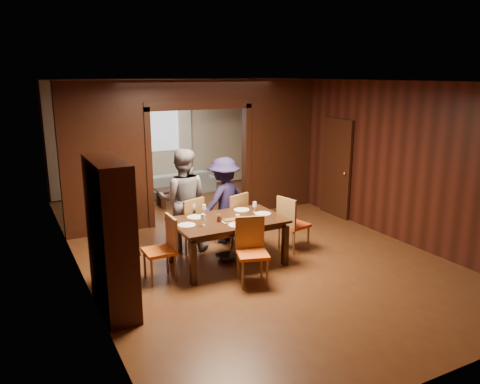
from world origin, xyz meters
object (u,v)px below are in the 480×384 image
person_grey (183,200)px  chair_near (252,252)px  coffee_table (174,197)px  chair_right (294,223)px  person_navy (224,200)px  chair_far_l (187,224)px  person_purple (126,233)px  chair_left (159,249)px  hutch (111,236)px  chair_far_r (231,219)px  dining_table (228,241)px  sofa (175,183)px

person_grey → chair_near: size_ratio=1.85×
coffee_table → chair_right: (0.90, -3.68, 0.28)m
person_navy → coffee_table: person_navy is taller
person_navy → chair_far_l: size_ratio=1.62×
chair_right → chair_near: bearing=111.2°
person_purple → chair_far_l: (1.25, 0.81, -0.29)m
chair_left → chair_near: (1.17, -0.74, 0.00)m
chair_right → hutch: (-3.28, -0.69, 0.52)m
coffee_table → person_navy: bearing=-90.1°
chair_far_r → hutch: 2.85m
dining_table → chair_far_r: (0.44, 0.78, 0.10)m
person_navy → chair_far_r: (0.05, -0.19, -0.30)m
person_grey → chair_far_r: (0.84, -0.18, -0.41)m
chair_near → coffee_table: bearing=101.6°
sofa → chair_far_l: size_ratio=2.08×
chair_far_r → coffee_table: bearing=-108.7°
person_navy → chair_far_r: bearing=85.1°
person_grey → coffee_table: bearing=-81.3°
dining_table → chair_far_l: bearing=114.0°
chair_left → chair_far_r: size_ratio=1.00×
person_navy → dining_table: 1.12m
person_navy → chair_right: 1.33m
chair_far_r → chair_far_l: bearing=-24.7°
person_purple → chair_left: person_purple is taller
sofa → chair_far_r: chair_far_r is taller
coffee_table → chair_right: bearing=-76.2°
dining_table → coffee_table: bearing=83.8°
coffee_table → chair_near: chair_near is taller
person_grey → sofa: bearing=-82.7°
chair_far_l → chair_far_r: 0.82m
hutch → sofa: bearing=62.7°
person_purple → sofa: bearing=139.1°
person_navy → dining_table: person_navy is taller
sofa → chair_far_r: size_ratio=2.08×
chair_right → chair_left: bearing=80.5°
chair_far_l → chair_left: bearing=30.5°
coffee_table → hutch: 5.04m
hutch → dining_table: bearing=18.0°
person_navy → chair_left: bearing=15.0°
chair_left → chair_far_l: bearing=139.5°
coffee_table → chair_near: bearing=-95.1°
person_grey → dining_table: bearing=137.3°
person_navy → sofa: size_ratio=0.78×
chair_left → dining_table: bearing=94.0°
chair_right → person_grey: bearing=49.4°
chair_far_l → person_navy: bearing=169.7°
coffee_table → chair_far_l: bearing=-105.2°
dining_table → coffee_table: 3.75m
dining_table → chair_right: chair_right is taller
dining_table → chair_near: size_ratio=1.80×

